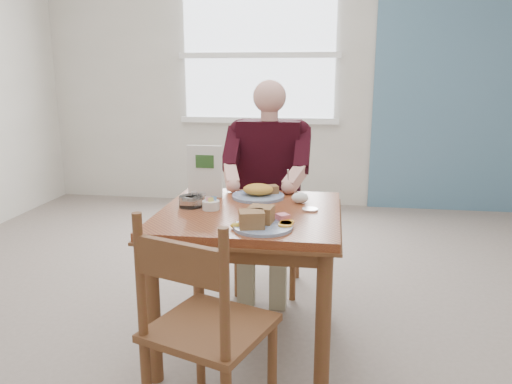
% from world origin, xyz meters
% --- Properties ---
extents(floor, '(6.00, 6.00, 0.00)m').
position_xyz_m(floor, '(0.00, 0.00, 0.00)').
color(floor, '#73655D').
rests_on(floor, ground).
extents(wall_back, '(5.50, 0.00, 5.50)m').
position_xyz_m(wall_back, '(0.00, 3.00, 1.40)').
color(wall_back, beige).
rests_on(wall_back, ground).
extents(accent_panel, '(1.60, 0.02, 2.80)m').
position_xyz_m(accent_panel, '(1.60, 2.98, 1.40)').
color(accent_panel, slate).
rests_on(accent_panel, ground).
extents(lemon_wedge, '(0.06, 0.05, 0.03)m').
position_xyz_m(lemon_wedge, '(-0.01, -0.31, 0.76)').
color(lemon_wedge, yellow).
rests_on(lemon_wedge, table).
extents(napkin, '(0.09, 0.08, 0.06)m').
position_xyz_m(napkin, '(0.24, 0.18, 0.78)').
color(napkin, white).
rests_on(napkin, table).
extents(metal_dish, '(0.09, 0.09, 0.01)m').
position_xyz_m(metal_dish, '(0.30, 0.04, 0.76)').
color(metal_dish, silver).
rests_on(metal_dish, table).
extents(window, '(1.72, 0.04, 1.42)m').
position_xyz_m(window, '(-0.40, 2.97, 1.60)').
color(window, white).
rests_on(window, wall_back).
extents(table, '(0.92, 0.92, 0.75)m').
position_xyz_m(table, '(0.00, 0.00, 0.64)').
color(table, brown).
rests_on(table, ground).
extents(chair_far, '(0.42, 0.42, 0.95)m').
position_xyz_m(chair_far, '(0.00, 0.80, 0.48)').
color(chair_far, brown).
rests_on(chair_far, ground).
extents(chair_near, '(0.54, 0.54, 0.95)m').
position_xyz_m(chair_near, '(-0.06, -0.73, 0.48)').
color(chair_near, brown).
rests_on(chair_near, ground).
extents(diner, '(0.53, 0.56, 1.39)m').
position_xyz_m(diner, '(0.00, 0.71, 0.81)').
color(diner, gray).
rests_on(diner, chair_far).
extents(near_plate, '(0.30, 0.30, 0.09)m').
position_xyz_m(near_plate, '(0.10, -0.28, 0.78)').
color(near_plate, white).
rests_on(near_plate, table).
extents(far_plate, '(0.39, 0.39, 0.08)m').
position_xyz_m(far_plate, '(0.01, 0.27, 0.78)').
color(far_plate, white).
rests_on(far_plate, table).
extents(caddy, '(0.11, 0.11, 0.07)m').
position_xyz_m(caddy, '(-0.20, -0.02, 0.77)').
color(caddy, white).
rests_on(caddy, table).
extents(shakers, '(0.08, 0.04, 0.08)m').
position_xyz_m(shakers, '(-0.28, 0.04, 0.79)').
color(shakers, white).
rests_on(shakers, table).
extents(creamer, '(0.16, 0.16, 0.06)m').
position_xyz_m(creamer, '(-0.31, 0.02, 0.78)').
color(creamer, white).
rests_on(creamer, table).
extents(menu, '(0.20, 0.02, 0.29)m').
position_xyz_m(menu, '(-0.29, 0.24, 0.90)').
color(menu, white).
rests_on(menu, table).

